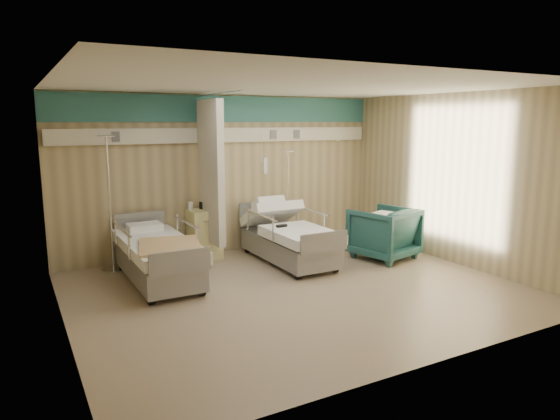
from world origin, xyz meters
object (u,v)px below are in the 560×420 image
object	(u,v)px
visitor_armchair	(384,233)
iv_stand_left	(112,244)
bedside_cabinet	(205,234)
bed_right	(288,244)
bed_left	(158,261)
iv_stand_right	(288,227)

from	to	relation	value
visitor_armchair	iv_stand_left	xyz separation A→B (m)	(-4.24, 1.48, -0.01)
bedside_cabinet	iv_stand_left	xyz separation A→B (m)	(-1.53, 0.01, 0.01)
bed_right	bed_left	size ratio (longest dim) A/B	1.00
bed_left	visitor_armchair	xyz separation A→B (m)	(3.76, -0.58, 0.13)
bed_left	bedside_cabinet	distance (m)	1.39
iv_stand_right	iv_stand_left	distance (m)	3.18
visitor_armchair	bedside_cabinet	bearing A→B (deg)	-42.29
iv_stand_right	visitor_armchair	bearing A→B (deg)	-54.53
bed_left	iv_stand_right	xyz separation A→B (m)	(2.70, 0.91, 0.06)
bed_left	bed_right	bearing A→B (deg)	0.00
bed_left	iv_stand_left	distance (m)	1.03
bedside_cabinet	iv_stand_right	size ratio (longest dim) A/B	0.47
bedside_cabinet	visitor_armchair	world-z (taller)	visitor_armchair
visitor_armchair	iv_stand_left	size ratio (longest dim) A/B	0.46
bed_right	visitor_armchair	distance (m)	1.67
bed_right	iv_stand_left	world-z (taller)	iv_stand_left
bed_left	visitor_armchair	world-z (taller)	visitor_armchair
bed_left	iv_stand_right	bearing A→B (deg)	18.63
visitor_armchair	bed_right	bearing A→B (deg)	-33.99
bedside_cabinet	iv_stand_right	xyz separation A→B (m)	(1.65, 0.01, -0.05)
bed_left	iv_stand_right	size ratio (longest dim) A/B	1.19
bedside_cabinet	iv_stand_left	world-z (taller)	iv_stand_left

